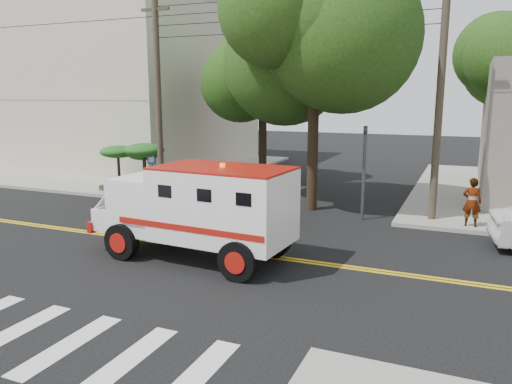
% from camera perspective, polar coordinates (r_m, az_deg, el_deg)
% --- Properties ---
extents(ground, '(100.00, 100.00, 0.00)m').
position_cam_1_polar(ground, '(15.85, -5.85, -6.39)').
color(ground, black).
rests_on(ground, ground).
extents(sidewalk_nw, '(17.00, 17.00, 0.15)m').
position_cam_1_polar(sidewalk_nw, '(34.22, -14.75, 2.83)').
color(sidewalk_nw, gray).
rests_on(sidewalk_nw, ground).
extents(building_left, '(16.00, 14.00, 10.00)m').
position_cam_1_polar(building_left, '(36.33, -16.21, 11.24)').
color(building_left, beige).
rests_on(building_left, sidewalk_nw).
extents(utility_pole_left, '(0.28, 0.28, 9.00)m').
position_cam_1_polar(utility_pole_left, '(23.19, -11.10, 10.25)').
color(utility_pole_left, '#382D23').
rests_on(utility_pole_left, ground).
extents(utility_pole_right, '(0.28, 0.28, 9.00)m').
position_cam_1_polar(utility_pole_right, '(19.43, 20.24, 9.68)').
color(utility_pole_right, '#382D23').
rests_on(utility_pole_right, ground).
extents(tree_main, '(6.08, 5.70, 9.85)m').
position_cam_1_polar(tree_main, '(20.31, 7.79, 17.91)').
color(tree_main, black).
rests_on(tree_main, ground).
extents(tree_left, '(4.48, 4.20, 7.70)m').
position_cam_1_polar(tree_left, '(26.96, 1.25, 13.14)').
color(tree_left, black).
rests_on(tree_left, ground).
extents(tree_right, '(4.80, 4.50, 8.20)m').
position_cam_1_polar(tree_right, '(29.04, 26.70, 12.57)').
color(tree_right, black).
rests_on(tree_right, ground).
extents(traffic_signal, '(0.15, 0.18, 3.60)m').
position_cam_1_polar(traffic_signal, '(19.30, 12.26, 3.32)').
color(traffic_signal, '#3F3F42').
rests_on(traffic_signal, ground).
extents(accessibility_sign, '(0.45, 0.10, 2.02)m').
position_cam_1_polar(accessibility_sign, '(23.90, -11.78, 2.69)').
color(accessibility_sign, '#3F3F42').
rests_on(accessibility_sign, ground).
extents(palm_planter, '(3.52, 2.63, 2.36)m').
position_cam_1_polar(palm_planter, '(24.95, -13.55, 3.61)').
color(palm_planter, '#1E3314').
rests_on(palm_planter, sidewalk_nw).
extents(armored_truck, '(6.21, 2.78, 2.77)m').
position_cam_1_polar(armored_truck, '(14.47, -6.48, -1.63)').
color(armored_truck, white).
rests_on(armored_truck, ground).
extents(pedestrian_a, '(0.66, 0.45, 1.74)m').
position_cam_1_polar(pedestrian_a, '(19.16, 23.45, -1.06)').
color(pedestrian_a, gray).
rests_on(pedestrian_a, sidewalk_ne).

